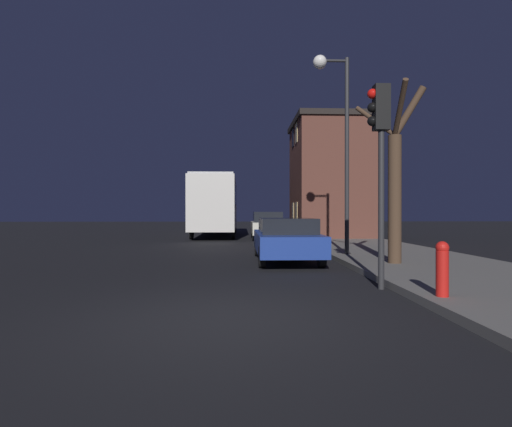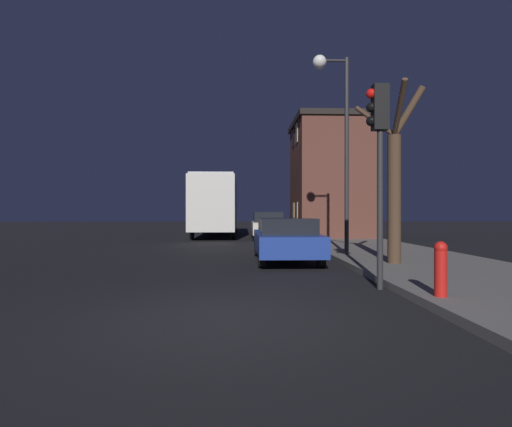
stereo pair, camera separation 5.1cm
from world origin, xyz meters
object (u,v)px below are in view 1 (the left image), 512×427
Objects in this scene: fire_hydrant at (442,267)px; traffic_light at (380,142)px; bare_tree at (395,182)px; car_mid_lane at (267,225)px; bus at (216,202)px; streetlamp at (336,115)px; car_near_lane at (286,238)px.

traffic_light is at bearing 111.28° from fire_hydrant.
bare_tree is 1.19× the size of car_mid_lane.
bare_tree is 0.47× the size of bus.
bus is 20.18m from fire_hydrant.
car_near_lane is (-1.71, -0.66, -4.01)m from streetlamp.
streetlamp is 1.43× the size of car_near_lane.
bare_tree is 5.25× the size of fire_hydrant.
bare_tree reaches higher than bus.
streetlamp is 3.52m from bare_tree.
traffic_light is at bearing -85.12° from car_mid_lane.
car_mid_lane is at bearing -47.54° from bus.
car_mid_lane is (-1.26, 14.73, -2.12)m from traffic_light.
fire_hydrant is (4.90, -19.51, -1.56)m from bus.
car_mid_lane reaches higher than fire_hydrant.
traffic_light reaches higher than car_near_lane.
bare_tree reaches higher than car_mid_lane.
streetlamp is 5.52m from traffic_light.
car_near_lane is 10.19m from car_mid_lane.
bus is (-4.35, 18.11, -0.73)m from traffic_light.
bare_tree is 12.28m from car_mid_lane.
fire_hydrant is at bearing -88.41° from streetlamp.
car_mid_lane is at bearing 94.88° from traffic_light.
traffic_light is 1.01× the size of car_mid_lane.
car_near_lane is at bearing -77.52° from bus.
fire_hydrant is at bearing -68.72° from traffic_light.
bus reaches higher than fire_hydrant.
traffic_light is at bearing -93.99° from streetlamp.
bare_tree reaches higher than fire_hydrant.
car_mid_lane is at bearing 102.79° from bare_tree.
traffic_light is 0.85× the size of bare_tree.
bus is at bearing 132.46° from car_mid_lane.
streetlamp is at bearing 114.57° from bare_tree.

